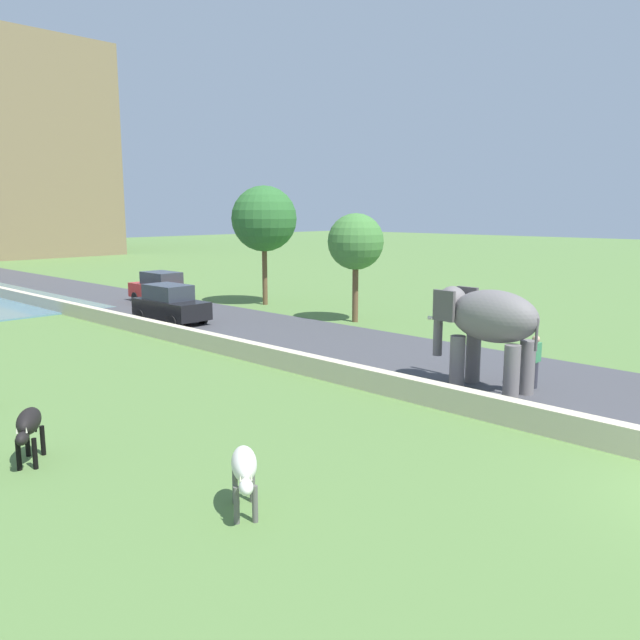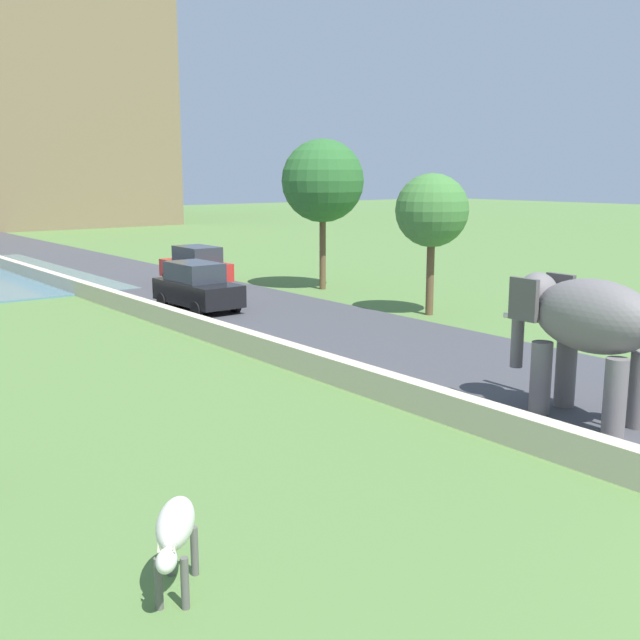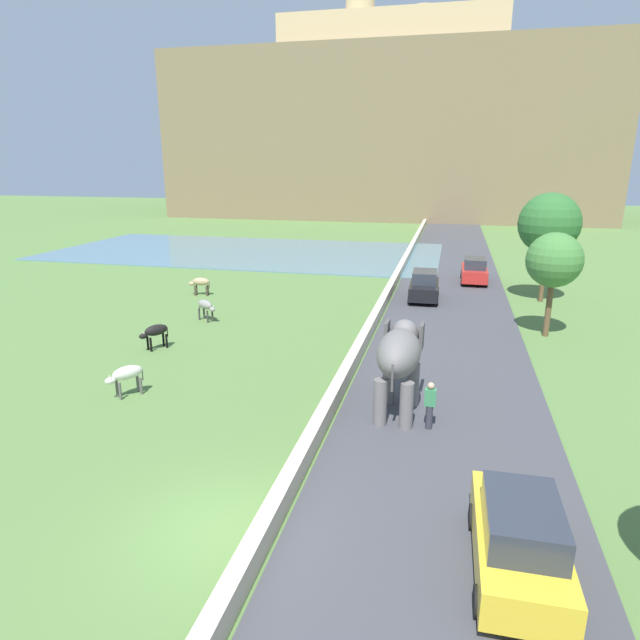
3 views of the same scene
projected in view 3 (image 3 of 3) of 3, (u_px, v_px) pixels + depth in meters
The scene contains 17 objects.
ground_plane at pixel (218, 530), 12.69m from camera, with size 220.00×220.00×0.00m, color #567A3D.
road_surface at pixel (449, 316), 30.23m from camera, with size 7.00×120.00×0.06m, color #424247.
barrier_wall at pixel (376, 316), 29.14m from camera, with size 0.40×110.00×0.65m, color beige.
lake at pixel (247, 252), 51.81m from camera, with size 36.00×18.00×0.08m, color slate.
hill_distant at pixel (388, 138), 86.69m from camera, with size 64.00×28.00×23.72m, color #7F6B4C.
fort_on_hill at pixel (389, 34), 82.59m from camera, with size 34.04×8.00×7.90m.
elephant at pixel (399, 357), 18.03m from camera, with size 1.51×3.49×2.99m.
person_beside_elephant at pixel (430, 405), 17.17m from camera, with size 0.36×0.22×1.63m.
car_yellow at pixel (519, 538), 11.04m from camera, with size 1.83×4.02×1.80m.
car_black at pixel (424, 286), 33.53m from camera, with size 1.86×4.03×1.80m.
car_red at pixel (474, 271), 38.27m from camera, with size 1.80×4.00×1.80m.
cow_white at pixel (126, 375), 19.70m from camera, with size 1.10×1.31×1.15m.
cow_black at pixel (155, 332), 24.69m from camera, with size 1.05×1.34×1.15m.
cow_tan at pixel (200, 283), 34.75m from camera, with size 1.41×0.53×1.15m.
cow_grey at pixel (206, 306), 29.12m from camera, with size 1.37×0.99×1.15m.
tree_near at pixel (549, 224), 32.12m from camera, with size 3.58×3.58×6.53m.
tree_far at pixel (554, 261), 25.78m from camera, with size 2.61×2.61×5.07m.
Camera 3 is at (4.84, -9.97, 8.22)m, focal length 30.64 mm.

